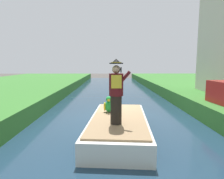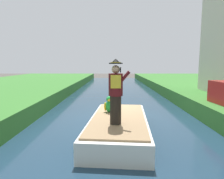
{
  "view_description": "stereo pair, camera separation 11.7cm",
  "coord_description": "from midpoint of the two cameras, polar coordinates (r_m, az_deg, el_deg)",
  "views": [
    {
      "loc": [
        -0.3,
        -7.98,
        2.42
      ],
      "look_at": [
        -0.22,
        -1.86,
        1.61
      ],
      "focal_mm": 31.27,
      "sensor_mm": 36.0,
      "label": 1
    },
    {
      "loc": [
        -0.18,
        -7.98,
        2.42
      ],
      "look_at": [
        -0.22,
        -1.86,
        1.61
      ],
      "focal_mm": 31.27,
      "sensor_mm": 36.0,
      "label": 2
    }
  ],
  "objects": [
    {
      "name": "canal_water",
      "position": [
        8.32,
        0.93,
        -8.99
      ],
      "size": [
        6.7,
        48.0,
        0.1
      ],
      "primitive_type": "cube",
      "color": "#1E384C",
      "rests_on": "ground"
    },
    {
      "name": "person_pirate",
      "position": [
        5.48,
        0.64,
        -0.68
      ],
      "size": [
        0.61,
        0.42,
        1.85
      ],
      "rotation": [
        0.0,
        0.0,
        -0.15
      ],
      "color": "black",
      "rests_on": "boat"
    },
    {
      "name": "boat",
      "position": [
        6.48,
        1.41,
        -10.59
      ],
      "size": [
        2.13,
        4.33,
        0.61
      ],
      "color": "silver",
      "rests_on": "canal_water"
    },
    {
      "name": "ground_plane",
      "position": [
        8.34,
        0.93,
        -9.32
      ],
      "size": [
        80.0,
        80.0,
        0.0
      ],
      "primitive_type": "plane",
      "color": "#4C4742"
    },
    {
      "name": "parrot_plush",
      "position": [
        6.94,
        -1.44,
        -4.63
      ],
      "size": [
        0.36,
        0.34,
        0.57
      ],
      "color": "green",
      "rests_on": "boat"
    }
  ]
}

